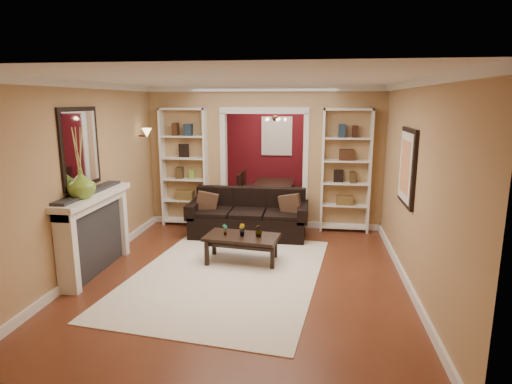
# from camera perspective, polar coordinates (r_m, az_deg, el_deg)

# --- Properties ---
(floor) EXTENTS (8.00, 8.00, 0.00)m
(floor) POSITION_cam_1_polar(r_m,az_deg,el_deg) (7.45, -0.03, -6.97)
(floor) COLOR brown
(floor) RESTS_ON ground
(ceiling) EXTENTS (8.00, 8.00, 0.00)m
(ceiling) POSITION_cam_1_polar(r_m,az_deg,el_deg) (7.05, -0.03, 14.26)
(ceiling) COLOR white
(ceiling) RESTS_ON ground
(wall_back) EXTENTS (8.00, 0.00, 8.00)m
(wall_back) POSITION_cam_1_polar(r_m,az_deg,el_deg) (11.07, 2.80, 6.46)
(wall_back) COLOR tan
(wall_back) RESTS_ON ground
(wall_front) EXTENTS (8.00, 0.00, 8.00)m
(wall_front) POSITION_cam_1_polar(r_m,az_deg,el_deg) (3.31, -9.56, -7.17)
(wall_front) COLOR tan
(wall_front) RESTS_ON ground
(wall_left) EXTENTS (0.00, 8.00, 8.00)m
(wall_left) POSITION_cam_1_polar(r_m,az_deg,el_deg) (7.76, -16.77, 3.55)
(wall_left) COLOR tan
(wall_left) RESTS_ON ground
(wall_right) EXTENTS (0.00, 8.00, 8.00)m
(wall_right) POSITION_cam_1_polar(r_m,az_deg,el_deg) (7.18, 18.09, 2.81)
(wall_right) COLOR tan
(wall_right) RESTS_ON ground
(partition_wall) EXTENTS (4.50, 0.15, 2.70)m
(partition_wall) POSITION_cam_1_polar(r_m,az_deg,el_deg) (8.30, 1.10, 4.59)
(partition_wall) COLOR tan
(partition_wall) RESTS_ON floor
(red_back_panel) EXTENTS (4.44, 0.04, 2.64)m
(red_back_panel) POSITION_cam_1_polar(r_m,az_deg,el_deg) (11.05, 2.79, 6.29)
(red_back_panel) COLOR maroon
(red_back_panel) RESTS_ON floor
(dining_window) EXTENTS (0.78, 0.03, 0.98)m
(dining_window) POSITION_cam_1_polar(r_m,az_deg,el_deg) (10.98, 2.78, 7.46)
(dining_window) COLOR #8CA5CC
(dining_window) RESTS_ON wall_back
(area_rug) EXTENTS (2.94, 3.83, 0.01)m
(area_rug) POSITION_cam_1_polar(r_m,az_deg,el_deg) (6.22, -3.93, -10.89)
(area_rug) COLOR white
(area_rug) RESTS_ON floor
(sofa) EXTENTS (2.16, 0.93, 0.84)m
(sofa) POSITION_cam_1_polar(r_m,az_deg,el_deg) (7.78, -1.05, -2.90)
(sofa) COLOR black
(sofa) RESTS_ON floor
(pillow_left) EXTENTS (0.39, 0.18, 0.38)m
(pillow_left) POSITION_cam_1_polar(r_m,az_deg,el_deg) (7.87, -6.58, -1.47)
(pillow_left) COLOR brown
(pillow_left) RESTS_ON sofa
(pillow_right) EXTENTS (0.39, 0.21, 0.38)m
(pillow_right) POSITION_cam_1_polar(r_m,az_deg,el_deg) (7.64, 4.60, -1.82)
(pillow_right) COLOR brown
(pillow_right) RESTS_ON sofa
(coffee_table) EXTENTS (1.17, 0.74, 0.42)m
(coffee_table) POSITION_cam_1_polar(r_m,az_deg,el_deg) (6.61, -1.89, -7.57)
(coffee_table) COLOR black
(coffee_table) RESTS_ON floor
(plant_left) EXTENTS (0.10, 0.11, 0.17)m
(plant_left) POSITION_cam_1_polar(r_m,az_deg,el_deg) (6.56, -4.13, -5.01)
(plant_left) COLOR #336626
(plant_left) RESTS_ON coffee_table
(plant_center) EXTENTS (0.13, 0.13, 0.19)m
(plant_center) POSITION_cam_1_polar(r_m,az_deg,el_deg) (6.51, -1.91, -5.07)
(plant_center) COLOR #336626
(plant_center) RESTS_ON coffee_table
(plant_right) EXTENTS (0.15, 0.15, 0.19)m
(plant_right) POSITION_cam_1_polar(r_m,az_deg,el_deg) (6.48, 0.35, -5.15)
(plant_right) COLOR #336626
(plant_right) RESTS_ON coffee_table
(bookshelf_left) EXTENTS (0.90, 0.30, 2.30)m
(bookshelf_left) POSITION_cam_1_polar(r_m,az_deg,el_deg) (8.49, -9.51, 3.23)
(bookshelf_left) COLOR white
(bookshelf_left) RESTS_ON floor
(bookshelf_right) EXTENTS (0.90, 0.30, 2.30)m
(bookshelf_right) POSITION_cam_1_polar(r_m,az_deg,el_deg) (8.13, 11.88, 2.75)
(bookshelf_right) COLOR white
(bookshelf_right) RESTS_ON floor
(fireplace) EXTENTS (0.32, 1.70, 1.16)m
(fireplace) POSITION_cam_1_polar(r_m,az_deg,el_deg) (6.54, -20.48, -5.17)
(fireplace) COLOR white
(fireplace) RESTS_ON floor
(vase) EXTENTS (0.48, 0.48, 0.38)m
(vase) POSITION_cam_1_polar(r_m,az_deg,el_deg) (6.11, -22.30, 0.99)
(vase) COLOR olive
(vase) RESTS_ON fireplace
(mirror) EXTENTS (0.03, 0.95, 1.10)m
(mirror) POSITION_cam_1_polar(r_m,az_deg,el_deg) (6.37, -22.40, 5.48)
(mirror) COLOR silver
(mirror) RESTS_ON wall_left
(wall_sconce) EXTENTS (0.18, 0.18, 0.22)m
(wall_sconce) POSITION_cam_1_polar(r_m,az_deg,el_deg) (8.17, -14.73, 7.46)
(wall_sconce) COLOR #FFE0A5
(wall_sconce) RESTS_ON wall_left
(framed_art) EXTENTS (0.04, 0.85, 1.05)m
(framed_art) POSITION_cam_1_polar(r_m,az_deg,el_deg) (6.17, 19.44, 3.17)
(framed_art) COLOR black
(framed_art) RESTS_ON wall_right
(dining_table) EXTENTS (1.59, 0.89, 0.56)m
(dining_table) POSITION_cam_1_polar(r_m,az_deg,el_deg) (9.92, 2.49, -0.45)
(dining_table) COLOR black
(dining_table) RESTS_ON floor
(dining_chair_nw) EXTENTS (0.54, 0.54, 0.84)m
(dining_chair_nw) POSITION_cam_1_polar(r_m,az_deg,el_deg) (9.67, -0.92, 0.08)
(dining_chair_nw) COLOR black
(dining_chair_nw) RESTS_ON floor
(dining_chair_ne) EXTENTS (0.58, 0.58, 0.91)m
(dining_chair_ne) POSITION_cam_1_polar(r_m,az_deg,el_deg) (9.56, 5.61, 0.08)
(dining_chair_ne) COLOR black
(dining_chair_ne) RESTS_ON floor
(dining_chair_sw) EXTENTS (0.41, 0.41, 0.83)m
(dining_chair_sw) POSITION_cam_1_polar(r_m,az_deg,el_deg) (10.25, -0.41, 0.73)
(dining_chair_sw) COLOR black
(dining_chair_sw) RESTS_ON floor
(dining_chair_se) EXTENTS (0.49, 0.49, 0.81)m
(dining_chair_se) POSITION_cam_1_polar(r_m,az_deg,el_deg) (10.16, 5.74, 0.52)
(dining_chair_se) COLOR black
(dining_chair_se) RESTS_ON floor
(chandelier) EXTENTS (0.50, 0.50, 0.30)m
(chandelier) POSITION_cam_1_polar(r_m,az_deg,el_deg) (9.73, 2.16, 9.65)
(chandelier) COLOR #3A221A
(chandelier) RESTS_ON ceiling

